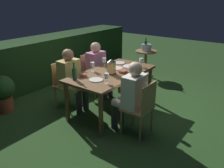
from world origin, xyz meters
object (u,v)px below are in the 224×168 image
object	(u,v)px
chair_side_left_a	(141,106)
wine_glass_b	(93,65)
green_bottle_on_table	(74,73)
person_in_pink	(98,67)
potted_plant_corner	(3,91)
person_in_mustard	(72,77)
chair_side_right_b	(92,72)
lantern_centerpiece	(111,66)
wine_glass_a	(141,61)
wine_glass_d	(135,66)
wine_glass_e	(104,61)
dining_table	(112,75)
wine_glass_c	(107,76)
bowl_olives	(123,71)
ice_bucket	(146,47)
plate_b	(96,80)
bowl_bread	(83,75)
plate_d	(116,68)
person_in_cream	(131,94)
side_table	(146,59)
plate_c	(119,63)
plate_a	(130,66)
chair_side_right_a	(65,83)

from	to	relation	value
chair_side_left_a	wine_glass_b	bearing A→B (deg)	79.24
chair_side_left_a	green_bottle_on_table	xyz separation A→B (m)	(-0.29, 1.08, 0.38)
person_in_pink	potted_plant_corner	world-z (taller)	person_in_pink
person_in_mustard	chair_side_right_b	xyz separation A→B (m)	(0.76, 0.20, -0.15)
lantern_centerpiece	wine_glass_a	xyz separation A→B (m)	(0.66, -0.21, -0.03)
wine_glass_d	wine_glass_e	distance (m)	0.68
dining_table	wine_glass_d	distance (m)	0.45
wine_glass_c	bowl_olives	distance (m)	0.61
ice_bucket	wine_glass_d	bearing A→B (deg)	-156.83
green_bottle_on_table	plate_b	bearing A→B (deg)	-56.53
chair_side_right_b	bowl_bread	size ratio (longest dim) A/B	7.47
wine_glass_c	plate_d	size ratio (longest dim) A/B	0.71
person_in_cream	wine_glass_c	distance (m)	0.45
plate_b	plate_d	size ratio (longest dim) A/B	0.95
bowl_bread	side_table	world-z (taller)	bowl_bread
green_bottle_on_table	plate_b	xyz separation A→B (m)	(0.19, -0.29, -0.10)
plate_b	side_table	distance (m)	2.70
dining_table	bowl_olives	bearing A→B (deg)	-57.47
wine_glass_c	ice_bucket	xyz separation A→B (m)	(2.64, 0.74, -0.10)
person_in_pink	side_table	size ratio (longest dim) A/B	1.70
chair_side_right_b	plate_b	xyz separation A→B (m)	(-0.86, -0.87, 0.28)
green_bottle_on_table	wine_glass_d	world-z (taller)	green_bottle_on_table
lantern_centerpiece	plate_d	bearing A→B (deg)	20.06
chair_side_left_a	plate_c	distance (m)	1.43
person_in_mustard	green_bottle_on_table	distance (m)	0.53
person_in_mustard	bowl_olives	size ratio (longest dim) A/B	7.22
chair_side_left_a	bowl_olives	xyz separation A→B (m)	(0.48, 0.67, 0.29)
green_bottle_on_table	plate_c	bearing A→B (deg)	-1.54
wine_glass_d	plate_d	xyz separation A→B (m)	(0.01, 0.41, -0.11)
bowl_bread	person_in_cream	bearing A→B (deg)	-83.65
person_in_pink	plate_b	bearing A→B (deg)	-142.23
chair_side_left_a	side_table	size ratio (longest dim) A/B	1.29
wine_glass_a	bowl_olives	distance (m)	0.50
person_in_cream	lantern_centerpiece	world-z (taller)	person_in_cream
person_in_pink	wine_glass_b	world-z (taller)	person_in_pink
chair_side_left_a	side_table	bearing A→B (deg)	27.29
wine_glass_b	plate_d	world-z (taller)	wine_glass_b
wine_glass_e	person_in_pink	bearing A→B (deg)	58.20
side_table	plate_d	bearing A→B (deg)	-167.95
wine_glass_e	plate_b	distance (m)	0.77
person_in_cream	chair_side_right_b	distance (m)	1.66
dining_table	side_table	size ratio (longest dim) A/B	2.51
person_in_cream	person_in_mustard	xyz separation A→B (m)	(-0.00, 1.27, 0.00)
wine_glass_d	plate_a	size ratio (longest dim) A/B	0.67
plate_a	ice_bucket	world-z (taller)	ice_bucket
green_bottle_on_table	wine_glass_e	bearing A→B (deg)	4.81
chair_side_right_a	wine_glass_d	world-z (taller)	wine_glass_d
chair_side_right_b	green_bottle_on_table	world-z (taller)	green_bottle_on_table
lantern_centerpiece	side_table	distance (m)	2.33
chair_side_left_a	chair_side_right_a	distance (m)	1.66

